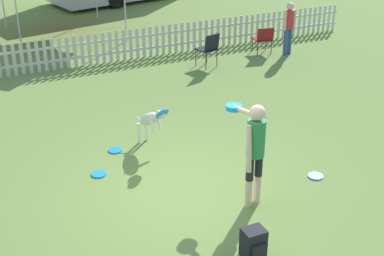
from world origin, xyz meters
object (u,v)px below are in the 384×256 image
handler_person (254,142)px  spectator_standing (289,24)px  folding_chair_blue_left (264,38)px  backpack_on_grass (254,243)px  frisbee_near_handler (115,150)px  folding_chair_center (209,47)px  leaping_dog (151,119)px  frisbee_near_dog (99,174)px  frisbee_midfield (315,176)px

handler_person → spectator_standing: 7.80m
folding_chair_blue_left → backpack_on_grass: bearing=67.5°
spectator_standing → folding_chair_blue_left: bearing=-46.9°
folding_chair_blue_left → spectator_standing: 0.80m
frisbee_near_handler → spectator_standing: bearing=29.2°
handler_person → folding_chair_center: 6.54m
spectator_standing → folding_chair_center: bearing=-14.1°
leaping_dog → spectator_standing: 6.68m
frisbee_near_dog → leaping_dog: bearing=25.8°
leaping_dog → spectator_standing: spectator_standing is taller
frisbee_midfield → spectator_standing: bearing=59.6°
frisbee_near_dog → spectator_standing: size_ratio=0.18×
folding_chair_blue_left → leaping_dog: bearing=49.3°
handler_person → leaping_dog: 2.59m
backpack_on_grass → spectator_standing: spectator_standing is taller
handler_person → leaping_dog: handler_person is taller
frisbee_midfield → spectator_standing: size_ratio=0.18×
frisbee_near_dog → spectator_standing: (6.81, 4.23, 0.87)m
leaping_dog → frisbee_near_handler: (-0.68, 0.13, -0.56)m
spectator_standing → frisbee_near_handler: bearing=14.9°
spectator_standing → frisbee_midfield: bearing=45.2°
frisbee_near_handler → folding_chair_center: 5.17m
frisbee_near_dog → folding_chair_center: bearing=44.5°
leaping_dog → folding_chair_blue_left: size_ratio=1.25×
backpack_on_grass → folding_chair_blue_left: (4.96, 7.61, 0.25)m
frisbee_near_handler → frisbee_near_dog: (-0.53, -0.72, 0.00)m
frisbee_near_handler → folding_chair_blue_left: size_ratio=0.33×
backpack_on_grass → folding_chair_blue_left: bearing=56.9°
leaping_dog → frisbee_midfield: size_ratio=3.74×
backpack_on_grass → folding_chair_blue_left: folding_chair_blue_left is taller
frisbee_midfield → folding_chair_blue_left: folding_chair_blue_left is taller
folding_chair_blue_left → folding_chair_center: bearing=21.7°
leaping_dog → spectator_standing: size_ratio=0.66×
handler_person → frisbee_near_handler: 3.11m
frisbee_midfield → leaping_dog: bearing=133.3°
frisbee_midfield → spectator_standing: spectator_standing is taller
folding_chair_blue_left → frisbee_midfield: bearing=75.8°
frisbee_near_handler → frisbee_midfield: same height
frisbee_near_handler → folding_chair_center: (3.76, 3.50, 0.54)m
backpack_on_grass → handler_person: bearing=60.3°
handler_person → folding_chair_center: bearing=52.7°
frisbee_near_dog → frisbee_midfield: same height
folding_chair_center → handler_person: bearing=52.9°
frisbee_near_handler → backpack_on_grass: (0.74, -3.73, 0.20)m
frisbee_near_dog → folding_chair_center: folding_chair_center is taller
frisbee_near_dog → backpack_on_grass: backpack_on_grass is taller
leaping_dog → folding_chair_blue_left: leaping_dog is taller
frisbee_near_dog → frisbee_midfield: (3.34, -1.67, 0.00)m
leaping_dog → folding_chair_center: size_ratio=1.06×
handler_person → spectator_standing: size_ratio=1.14×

